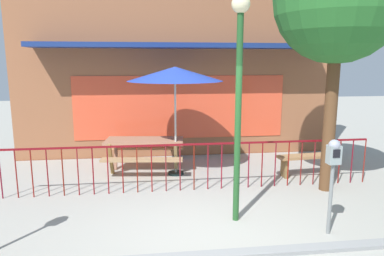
% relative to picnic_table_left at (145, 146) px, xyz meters
% --- Properties ---
extents(ground, '(40.00, 40.00, 0.00)m').
position_rel_picnic_table_left_xyz_m(ground, '(0.99, -3.27, -0.61)').
color(ground, '#9C9B91').
extents(pub_storefront, '(8.76, 1.35, 5.30)m').
position_rel_picnic_table_left_xyz_m(pub_storefront, '(0.99, 1.57, 2.03)').
color(pub_storefront, brown).
rests_on(pub_storefront, ground).
extents(patio_fence_front, '(7.38, 0.04, 0.97)m').
position_rel_picnic_table_left_xyz_m(patio_fence_front, '(0.99, -1.37, 0.05)').
color(patio_fence_front, maroon).
rests_on(patio_fence_front, ground).
extents(picnic_table_left, '(1.95, 1.56, 0.79)m').
position_rel_picnic_table_left_xyz_m(picnic_table_left, '(0.00, 0.00, 0.00)').
color(picnic_table_left, '#A16D50').
rests_on(picnic_table_left, ground).
extents(patio_umbrella, '(2.12, 2.12, 2.46)m').
position_rel_picnic_table_left_xyz_m(patio_umbrella, '(0.71, -0.30, 1.68)').
color(patio_umbrella, black).
rests_on(patio_umbrella, ground).
extents(patio_bench, '(1.42, 0.45, 0.48)m').
position_rel_picnic_table_left_xyz_m(patio_bench, '(3.68, -0.76, -0.26)').
color(patio_bench, '#9D7148').
rests_on(patio_bench, ground).
extents(parking_meter_far, '(0.18, 0.17, 1.46)m').
position_rel_picnic_table_left_xyz_m(parking_meter_far, '(2.76, -3.46, 0.52)').
color(parking_meter_far, slate).
rests_on(parking_meter_far, ground).
extents(street_tree, '(2.40, 2.40, 4.92)m').
position_rel_picnic_table_left_xyz_m(street_tree, '(3.64, -1.69, 3.08)').
color(street_tree, brown).
rests_on(street_tree, ground).
extents(street_lamp, '(0.28, 0.28, 3.54)m').
position_rel_picnic_table_left_xyz_m(street_lamp, '(1.49, -2.83, 1.73)').
color(street_lamp, '#205023').
rests_on(street_lamp, ground).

